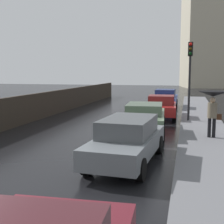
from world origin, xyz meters
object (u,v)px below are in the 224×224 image
car_blue_behind_camera (165,99)px  pedestrian_with_umbrella_near (213,100)px  car_green_far_lane (145,118)px  car_red_near_kerb (161,107)px  traffic_light (190,66)px  car_grey_far_ahead (128,140)px

car_blue_behind_camera → pedestrian_with_umbrella_near: pedestrian_with_umbrella_near is taller
pedestrian_with_umbrella_near → car_blue_behind_camera: bearing=105.7°
pedestrian_with_umbrella_near → car_green_far_lane: bearing=165.2°
car_red_near_kerb → traffic_light: 3.17m
pedestrian_with_umbrella_near → traffic_light: (-0.92, 4.46, 1.43)m
car_red_near_kerb → traffic_light: size_ratio=0.91×
car_red_near_kerb → car_green_far_lane: bearing=-96.8°
car_grey_far_ahead → traffic_light: 8.90m
car_red_near_kerb → car_grey_far_ahead: (-0.26, -9.67, 0.03)m
car_green_far_lane → pedestrian_with_umbrella_near: (2.89, -0.88, 0.95)m
car_grey_far_ahead → pedestrian_with_umbrella_near: 4.89m
car_green_far_lane → pedestrian_with_umbrella_near: pedestrian_with_umbrella_near is taller
car_grey_far_ahead → car_blue_behind_camera: bearing=93.6°
pedestrian_with_umbrella_near → car_grey_far_ahead: bearing=-123.3°
car_red_near_kerb → car_blue_behind_camera: bearing=88.6°
car_blue_behind_camera → car_green_far_lane: car_blue_behind_camera is taller
car_red_near_kerb → pedestrian_with_umbrella_near: 6.37m
car_blue_behind_camera → car_green_far_lane: size_ratio=0.92×
car_green_far_lane → car_blue_behind_camera: bearing=84.6°
car_red_near_kerb → car_grey_far_ahead: size_ratio=0.87×
car_red_near_kerb → car_green_far_lane: (-0.36, -4.88, 0.02)m
car_red_near_kerb → car_blue_behind_camera: car_blue_behind_camera is taller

